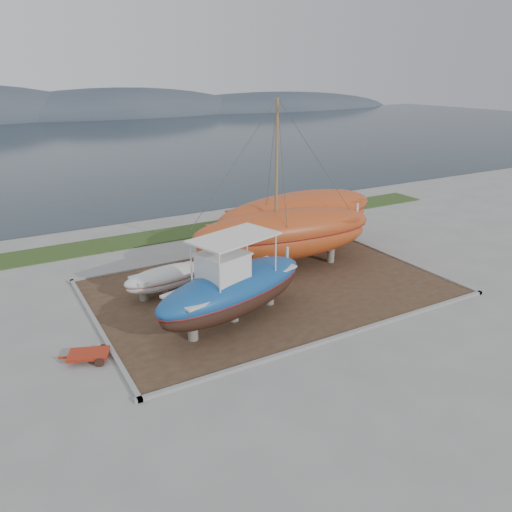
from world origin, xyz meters
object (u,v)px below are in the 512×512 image
orange_sailboat (285,189)px  orange_bare_hull (298,224)px  blue_caique (233,280)px  red_trailer (89,356)px  white_dinghy (167,281)px

orange_sailboat → orange_bare_hull: 4.33m
blue_caique → orange_sailboat: size_ratio=0.78×
orange_bare_hull → orange_sailboat: bearing=-141.6°
blue_caique → orange_bare_hull: 10.12m
orange_sailboat → red_trailer: 13.64m
blue_caique → orange_sailboat: orange_sailboat is taller
orange_sailboat → white_dinghy: bearing=-174.5°
white_dinghy → orange_bare_hull: orange_bare_hull is taller
blue_caique → white_dinghy: blue_caique is taller
blue_caique → red_trailer: blue_caique is taller
blue_caique → red_trailer: 6.87m
orange_bare_hull → red_trailer: 15.92m
white_dinghy → orange_bare_hull: bearing=3.6°
white_dinghy → orange_bare_hull: (9.48, 1.93, 1.19)m
orange_sailboat → red_trailer: orange_sailboat is taller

